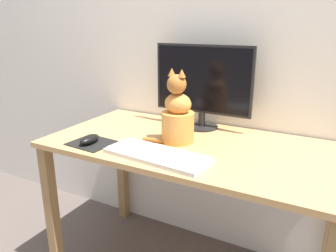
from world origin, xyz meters
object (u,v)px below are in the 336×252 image
object	(u,v)px
computer_mouse_left	(89,139)
monitor	(203,84)
keyboard	(157,155)
cat	(177,115)

from	to	relation	value
computer_mouse_left	monitor	bearing A→B (deg)	53.53
keyboard	computer_mouse_left	distance (m)	0.34
keyboard	cat	xyz separation A→B (m)	(-0.01, 0.20, 0.11)
monitor	computer_mouse_left	xyz separation A→B (m)	(-0.34, -0.47, -0.21)
cat	computer_mouse_left	bearing A→B (deg)	-136.53
keyboard	computer_mouse_left	bearing A→B (deg)	-172.65
keyboard	cat	bearing A→B (deg)	98.59
computer_mouse_left	keyboard	bearing A→B (deg)	2.08
keyboard	cat	distance (m)	0.23
monitor	keyboard	distance (m)	0.50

